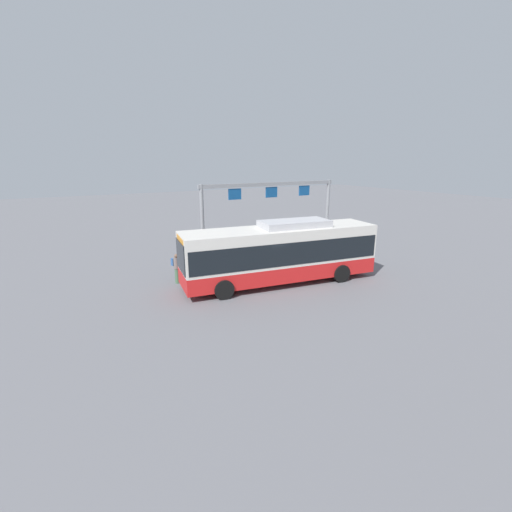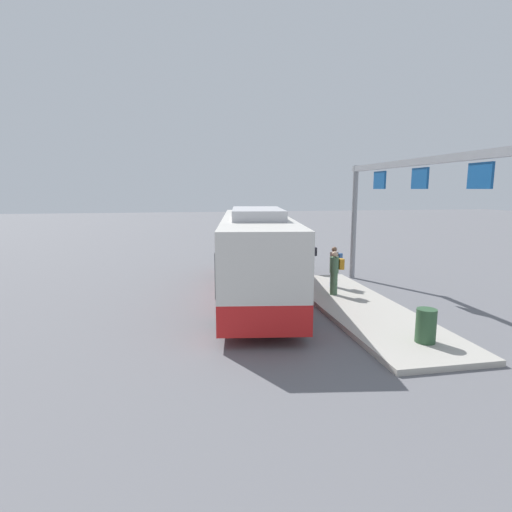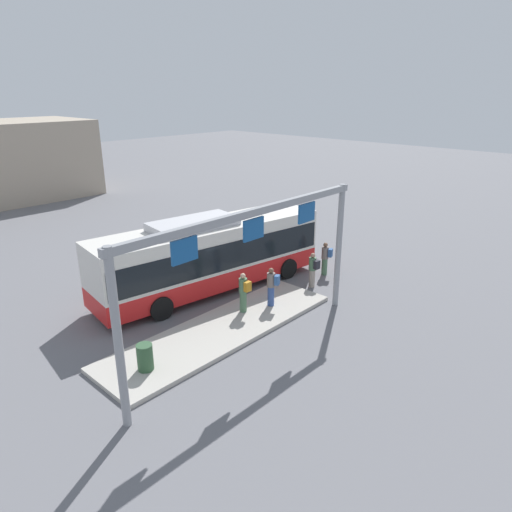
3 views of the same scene
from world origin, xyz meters
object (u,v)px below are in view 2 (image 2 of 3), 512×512
person_waiting_far (335,272)px  trash_bin (426,326)px  person_boarding (291,253)px  person_waiting_mid (334,265)px  bus_main (256,251)px  person_waiting_near (310,257)px

person_waiting_far → trash_bin: bearing=97.6°
person_waiting_far → trash_bin: 5.14m
person_boarding → trash_bin: person_boarding is taller
person_waiting_mid → person_waiting_far: same height
person_boarding → person_waiting_far: person_waiting_far is taller
person_waiting_far → bus_main: bearing=-14.7°
person_boarding → person_waiting_near: same height
person_boarding → person_waiting_near: 1.73m
person_waiting_near → person_waiting_mid: 2.99m
bus_main → person_waiting_mid: bearing=-75.5°
person_boarding → person_waiting_far: size_ratio=1.00×
person_boarding → person_waiting_mid: bearing=77.6°
person_boarding → person_waiting_mid: (-4.65, -0.53, 0.16)m
bus_main → person_waiting_far: size_ratio=6.64×
bus_main → person_boarding: 5.82m
bus_main → person_waiting_mid: bus_main is taller
bus_main → person_waiting_mid: size_ratio=6.64×
trash_bin → person_waiting_near: bearing=1.0°
person_boarding → person_waiting_far: bearing=71.8°
person_waiting_mid → trash_bin: bearing=66.8°
person_waiting_mid → person_waiting_near: bearing=-112.5°
bus_main → person_boarding: bearing=-20.9°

